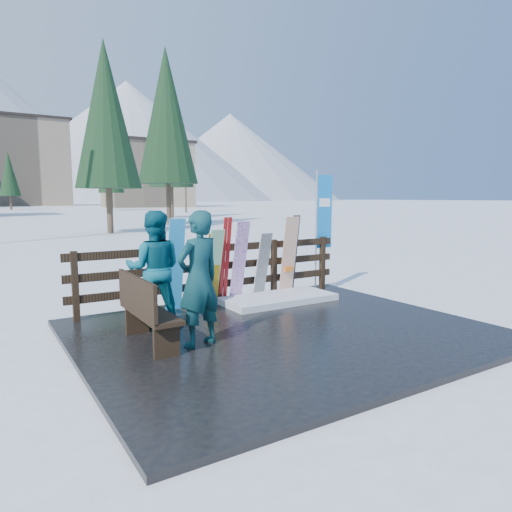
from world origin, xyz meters
TOP-DOWN VIEW (x-y plane):
  - ground at (0.00, 0.00)m, footprint 700.00×700.00m
  - deck at (0.00, 0.00)m, footprint 6.00×5.00m
  - fence at (0.00, 2.20)m, footprint 5.60×0.10m
  - snow_patch at (1.00, 1.60)m, footprint 2.22×1.00m
  - bench at (-2.04, 0.38)m, footprint 0.41×1.50m
  - snowboard_0 at (-0.95, 1.98)m, footprint 0.29×0.31m
  - snowboard_1 at (-0.19, 1.98)m, footprint 0.27×0.40m
  - snowboard_2 at (-0.21, 1.98)m, footprint 0.25×0.24m
  - snowboard_3 at (0.35, 1.98)m, footprint 0.27×0.38m
  - snowboard_4 at (0.87, 1.98)m, footprint 0.26×0.36m
  - snowboard_5 at (1.52, 1.98)m, footprint 0.32×0.28m
  - ski_pair_a at (0.08, 2.05)m, footprint 0.16×0.29m
  - ski_pair_b at (1.69, 2.05)m, footprint 0.17×0.25m
  - rental_flag at (2.62, 2.25)m, footprint 0.45×0.04m
  - person_front at (-1.41, 0.00)m, footprint 0.76×0.59m
  - person_back at (-1.59, 1.26)m, footprint 1.08×0.98m
  - trees at (4.45, 48.80)m, footprint 41.90×68.86m

SIDE VIEW (x-z plane):
  - ground at x=0.00m, z-range 0.00..0.00m
  - deck at x=0.00m, z-range 0.00..0.08m
  - snow_patch at x=1.00m, z-range 0.08..0.20m
  - bench at x=-2.04m, z-range 0.11..1.08m
  - fence at x=0.00m, z-range 0.16..1.31m
  - snowboard_4 at x=0.87m, z-range 0.08..1.41m
  - snowboard_2 at x=-0.21m, z-range 0.08..1.44m
  - snowboard_1 at x=-0.19m, z-range 0.08..1.52m
  - snowboard_3 at x=0.35m, z-range 0.08..1.65m
  - snowboard_5 at x=1.52m, z-range 0.08..1.71m
  - ski_pair_a at x=0.08m, z-range 0.08..1.73m
  - ski_pair_b at x=1.69m, z-range 0.08..1.73m
  - snowboard_0 at x=-0.95m, z-range 0.08..1.73m
  - person_back at x=-1.59m, z-range 0.08..1.89m
  - person_front at x=-1.41m, z-range 0.08..1.92m
  - rental_flag at x=2.62m, z-range 0.39..2.99m
  - trees at x=4.45m, z-range -0.55..12.42m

